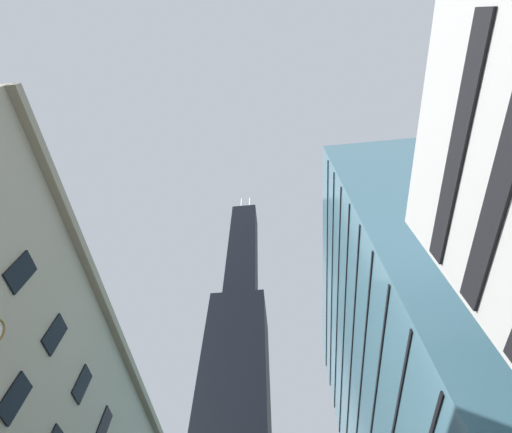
{
  "coord_description": "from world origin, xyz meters",
  "views": [
    {
      "loc": [
        3.24,
        -8.09,
        1.33
      ],
      "look_at": [
        1.25,
        12.97,
        37.94
      ],
      "focal_mm": 24.57,
      "sensor_mm": 36.0,
      "label": 1
    }
  ],
  "objects": [
    {
      "name": "dark_skyscraper",
      "position": [
        -12.18,
        89.96,
        58.21
      ],
      "size": [
        28.52,
        28.52,
        194.68
      ],
      "color": "black",
      "rests_on": "ground"
    },
    {
      "name": "glass_office_midrise",
      "position": [
        18.54,
        29.39,
        24.12
      ],
      "size": [
        15.18,
        41.76,
        48.25
      ],
      "color": "teal",
      "rests_on": "ground"
    }
  ]
}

